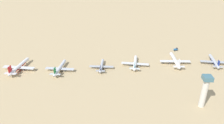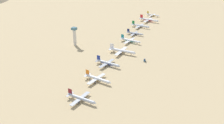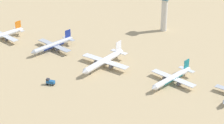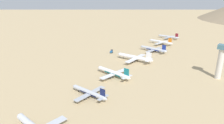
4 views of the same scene
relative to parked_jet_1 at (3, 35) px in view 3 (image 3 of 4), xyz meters
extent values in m
plane|color=tan|center=(-18.26, 132.98, -3.72)|extent=(2128.91, 2128.91, 0.00)
cylinder|color=silver|center=(0.42, -0.05, 0.10)|extent=(32.90, 7.08, 3.45)
cone|color=silver|center=(-17.10, 1.92, 0.10)|extent=(2.88, 3.37, 3.11)
cube|color=orange|center=(-13.85, 1.55, 4.14)|extent=(5.00, 0.87, 6.36)
cube|color=silver|center=(-14.39, 1.61, 0.44)|extent=(4.11, 11.16, 0.33)
cube|color=silver|center=(-0.94, 0.11, -0.51)|extent=(7.96, 31.21, 0.41)
cylinder|color=#4C4C54|center=(0.39, 5.44, -1.75)|extent=(4.03, 2.50, 2.09)
cylinder|color=black|center=(-1.58, 2.55, -1.98)|extent=(0.40, 0.40, 3.47)
cylinder|color=black|center=(-2.10, -2.14, -1.98)|extent=(0.40, 0.40, 3.47)
cylinder|color=#B2B7C1|center=(-9.29, 42.81, 0.15)|extent=(33.31, 6.62, 3.50)
cone|color=#B2B7C1|center=(8.67, 41.09, 0.15)|extent=(3.26, 3.69, 3.43)
cone|color=#B2B7C1|center=(-27.06, 44.50, 0.15)|extent=(2.86, 3.38, 3.15)
cube|color=navy|center=(-23.76, 44.18, 4.24)|extent=(5.07, 0.80, 6.44)
cube|color=#A4A8B2|center=(-24.31, 44.24, 0.50)|extent=(3.98, 11.27, 0.33)
cube|color=#A4A8B2|center=(-10.66, 42.94, -0.46)|extent=(7.55, 31.59, 0.41)
cylinder|color=#4C4C54|center=(-9.40, 48.36, -1.73)|extent=(4.05, 2.47, 2.12)
cylinder|color=#4C4C54|center=(-10.45, 37.37, -1.73)|extent=(4.05, 2.47, 2.12)
cylinder|color=black|center=(3.25, 41.61, -1.96)|extent=(0.40, 0.40, 3.52)
cylinder|color=black|center=(-11.35, 45.41, -1.96)|extent=(0.40, 0.40, 3.52)
cylinder|color=black|center=(-11.80, 40.64, -1.96)|extent=(0.40, 0.40, 3.52)
cylinder|color=navy|center=(-9.29, 42.81, -0.11)|extent=(18.47, 5.22, 3.50)
cylinder|color=white|center=(-10.38, 88.60, 0.65)|extent=(37.55, 4.82, 3.96)
cone|color=white|center=(10.02, 89.07, 0.65)|extent=(3.42, 3.95, 3.88)
cone|color=white|center=(-30.57, 88.13, 0.65)|extent=(3.00, 3.63, 3.56)
cube|color=white|center=(-26.82, 88.22, 5.29)|extent=(5.73, 0.50, 7.29)
cube|color=silver|center=(-27.45, 88.20, 1.05)|extent=(3.62, 12.56, 0.37)
cube|color=silver|center=(-11.94, 88.56, -0.04)|extent=(6.02, 35.50, 0.47)
cylinder|color=#4C4C54|center=(-11.25, 94.83, -1.47)|extent=(4.43, 2.49, 2.39)
cylinder|color=#4C4C54|center=(-10.96, 82.34, -1.47)|extent=(4.43, 2.49, 2.39)
cylinder|color=black|center=(3.85, 88.93, -1.73)|extent=(0.46, 0.46, 3.98)
cylinder|color=black|center=(-13.05, 91.25, -1.73)|extent=(0.46, 0.46, 3.98)
cylinder|color=black|center=(-12.92, 85.83, -1.73)|extent=(0.46, 0.46, 3.98)
cylinder|color=white|center=(-18.31, 135.98, 0.16)|extent=(33.41, 6.89, 3.51)
cone|color=white|center=(-0.32, 134.12, 0.16)|extent=(3.29, 3.72, 3.44)
cone|color=white|center=(-36.13, 137.81, 0.16)|extent=(2.89, 3.40, 3.16)
cube|color=#14727F|center=(-32.82, 137.47, 4.27)|extent=(5.08, 0.84, 6.46)
cube|color=silver|center=(-33.37, 137.52, 0.51)|extent=(4.07, 11.32, 0.33)
cube|color=silver|center=(-19.69, 136.12, -0.46)|extent=(7.80, 31.69, 0.42)
cylinder|color=#4C4C54|center=(-18.39, 141.55, -1.72)|extent=(4.07, 2.51, 2.12)
cylinder|color=#4C4C54|center=(-19.52, 130.53, -1.72)|extent=(4.07, 2.51, 2.12)
cylinder|color=black|center=(-5.76, 134.68, -1.96)|extent=(0.41, 0.41, 3.53)
cylinder|color=black|center=(-20.36, 138.60, -1.96)|extent=(0.41, 0.41, 3.53)
cylinder|color=black|center=(-20.86, 133.82, -1.96)|extent=(0.41, 0.41, 3.53)
cylinder|color=#14727F|center=(-18.31, 135.98, -0.10)|extent=(18.54, 5.37, 3.51)
cone|color=#B2B7C1|center=(-10.92, 174.12, -0.38)|extent=(2.58, 2.99, 2.96)
cube|color=#1E5999|center=(28.73, 78.41, -1.77)|extent=(4.06, 5.68, 1.70)
cube|color=#333338|center=(29.36, 76.84, -0.37)|extent=(2.59, 2.44, 1.10)
cylinder|color=black|center=(30.53, 77.00, -3.17)|extent=(0.73, 1.15, 1.10)
cylinder|color=black|center=(28.40, 76.15, -3.17)|extent=(0.73, 1.15, 1.10)
cylinder|color=black|center=(29.07, 80.68, -3.17)|extent=(0.73, 1.15, 1.10)
cylinder|color=black|center=(26.93, 79.82, -3.17)|extent=(0.73, 1.15, 1.10)
cylinder|color=beige|center=(-90.12, 84.44, 9.09)|extent=(4.80, 4.80, 25.61)
camera|label=1|loc=(-231.50, 152.87, 106.09)|focal=32.85mm
camera|label=2|loc=(136.54, -223.70, 141.54)|focal=41.16mm
camera|label=3|loc=(201.94, 262.01, 131.32)|focal=74.30mm
camera|label=4|loc=(-113.88, 260.73, 62.62)|focal=31.57mm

